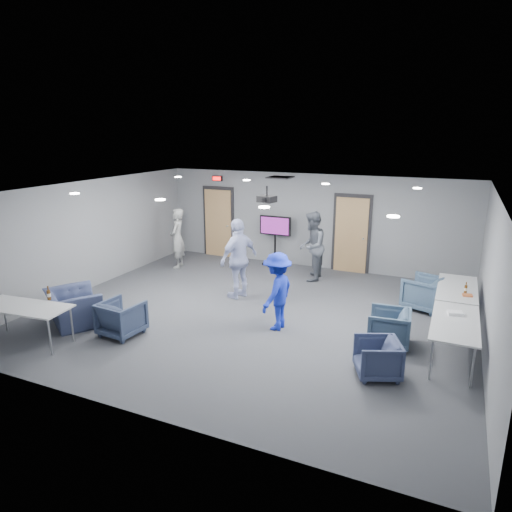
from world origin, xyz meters
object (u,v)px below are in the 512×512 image
at_px(table_front_left, 24,308).
at_px(bottle_right, 466,289).
at_px(person_d, 277,291).
at_px(tv_stand, 275,237).
at_px(table_right_b, 455,324).
at_px(projector, 267,199).
at_px(chair_right_c, 377,358).
at_px(chair_front_a, 122,318).
at_px(bottle_front, 49,295).
at_px(chair_front_b, 73,308).
at_px(table_right_a, 457,289).
at_px(person_a, 177,238).
at_px(chair_right_a, 424,293).
at_px(chair_right_b, 389,328).
at_px(person_c, 239,259).
at_px(person_b, 312,246).

distance_m(table_front_left, bottle_right, 8.53).
bearing_deg(person_d, tv_stand, -153.22).
height_order(table_right_b, bottle_right, bottle_right).
height_order(person_d, projector, projector).
height_order(chair_right_c, chair_front_a, chair_front_a).
bearing_deg(person_d, projector, -144.83).
bearing_deg(tv_stand, bottle_front, -108.83).
distance_m(bottle_right, tv_stand, 5.79).
height_order(chair_front_b, bottle_front, bottle_front).
bearing_deg(person_d, table_right_a, 124.64).
bearing_deg(person_a, chair_right_c, 40.72).
xyz_separation_m(chair_right_a, chair_right_b, (-0.45, -2.15, -0.03)).
height_order(person_c, table_front_left, person_c).
bearing_deg(bottle_right, table_right_a, 115.99).
relative_size(chair_front_a, table_right_a, 0.41).
distance_m(chair_front_a, chair_front_b, 1.24).
relative_size(person_a, bottle_front, 6.24).
bearing_deg(table_right_b, person_d, 89.89).
distance_m(bottle_front, tv_stand, 6.67).
distance_m(person_d, table_right_a, 3.78).
distance_m(bottle_right, projector, 4.51).
xyz_separation_m(person_b, chair_front_a, (-2.34, -4.78, -0.57)).
xyz_separation_m(person_c, chair_right_c, (3.65, -2.38, -0.64)).
bearing_deg(person_c, tv_stand, -155.39).
bearing_deg(bottle_right, tv_stand, 152.78).
height_order(person_c, chair_right_a, person_c).
xyz_separation_m(person_b, person_d, (0.31, -3.28, -0.13)).
relative_size(table_right_b, tv_stand, 1.26).
distance_m(chair_right_a, bottle_front, 7.85).
distance_m(chair_right_a, tv_stand, 4.78).
bearing_deg(bottle_front, person_b, 56.24).
xyz_separation_m(chair_front_a, table_front_left, (-1.41, -1.00, 0.34)).
bearing_deg(table_front_left, projector, 43.48).
bearing_deg(person_d, person_a, -119.34).
bearing_deg(tv_stand, bottle_right, -27.22).
bearing_deg(bottle_front, chair_right_a, 33.97).
bearing_deg(person_a, chair_right_b, 49.44).
height_order(chair_right_a, table_front_left, chair_right_a).
bearing_deg(chair_front_b, table_front_left, 113.89).
bearing_deg(projector, bottle_right, 16.46).
bearing_deg(person_d, person_b, -170.03).
relative_size(chair_right_c, table_front_left, 0.38).
xyz_separation_m(person_a, chair_right_c, (6.37, -3.89, -0.55)).
height_order(person_c, table_right_b, person_c).
bearing_deg(person_a, table_right_b, 51.39).
relative_size(chair_right_b, table_right_b, 0.41).
bearing_deg(person_c, table_right_a, 116.75).
relative_size(person_c, chair_right_c, 2.77).
distance_m(person_d, bottle_front, 4.40).
bearing_deg(tv_stand, table_front_left, -109.07).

